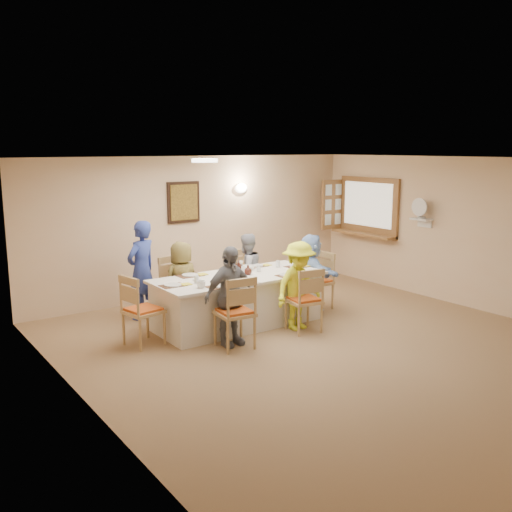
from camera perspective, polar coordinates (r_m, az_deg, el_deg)
ground at (r=7.86m, az=7.18°, el=-8.97°), size 7.00×7.00×0.00m
room_walls at (r=7.49m, az=7.45°, el=2.01°), size 7.00×7.00×7.00m
wall_picture at (r=10.12m, az=-7.25°, el=5.36°), size 0.62×0.05×0.72m
wall_sconce at (r=10.70m, az=-1.49°, el=6.81°), size 0.26×0.09×0.18m
ceiling_light at (r=8.02m, az=-5.16°, el=9.50°), size 0.36×0.36×0.05m
serving_hatch at (r=11.42m, az=11.20°, el=4.85°), size 0.06×1.50×1.15m
hatch_sill at (r=11.40m, az=10.69°, el=2.20°), size 0.30×1.50×0.05m
shutter_door at (r=11.78m, az=7.64°, el=5.13°), size 0.55×0.04×1.00m
fan_shelf at (r=10.49m, az=16.21°, el=3.56°), size 0.22×0.36×0.03m
desk_fan at (r=10.45m, az=16.15°, el=4.36°), size 0.30×0.30×0.28m
dining_table at (r=8.62m, az=-1.71°, el=-4.44°), size 2.60×1.10×0.76m
chair_back_left at (r=8.97m, az=-7.75°, el=-3.19°), size 0.55×0.55×0.98m
chair_back_right at (r=9.57m, az=-1.36°, el=-2.31°), size 0.49×0.49×0.95m
chair_front_left at (r=7.63m, az=-2.16°, el=-5.55°), size 0.53×0.53×1.00m
chair_front_right at (r=8.32m, az=4.80°, el=-4.32°), size 0.53×0.53×0.96m
chair_left_end at (r=7.87m, az=-11.20°, el=-5.26°), size 0.56×0.56×0.99m
chair_right_end at (r=9.51m, az=6.10°, el=-2.47°), size 0.45×0.45×0.94m
diner_back_left at (r=8.83m, az=-7.41°, el=-2.54°), size 0.70×0.53×1.24m
diner_back_right at (r=9.43m, az=-0.96°, el=-1.54°), size 0.74×0.64×1.26m
diner_front_left at (r=7.68m, az=-2.66°, el=-4.04°), size 0.86×0.48×1.36m
diner_front_right at (r=8.37m, az=4.29°, el=-3.00°), size 0.97×0.70×1.31m
diner_right_end at (r=9.39m, az=5.52°, el=-1.61°), size 1.30×0.78×1.27m
caregiver at (r=9.03m, az=-11.36°, el=-1.38°), size 0.84×0.79×1.55m
placemat_fl at (r=7.87m, az=-3.69°, el=-3.07°), size 0.35×0.26×0.01m
plate_fl at (r=7.87m, az=-3.69°, el=-3.00°), size 0.22×0.22×0.01m
napkin_fl at (r=7.92m, az=-2.39°, el=-2.91°), size 0.14×0.14×0.01m
placemat_fr at (r=8.54m, az=3.19°, el=-1.95°), size 0.33×0.24×0.01m
plate_fr at (r=8.54m, az=3.20°, el=-1.89°), size 0.25×0.25×0.02m
napkin_fr at (r=8.61m, az=4.34°, el=-1.81°), size 0.13×0.13×0.01m
placemat_bl at (r=8.58m, az=-6.62°, el=-1.95°), size 0.37×0.28×0.01m
plate_bl at (r=8.58m, az=-6.63°, el=-1.89°), size 0.24×0.24×0.02m
napkin_bl at (r=8.62m, az=-5.42°, el=-1.82°), size 0.15×0.15×0.01m
placemat_br at (r=9.20m, az=-0.05°, el=-1.01°), size 0.36×0.26×0.01m
plate_br at (r=9.20m, az=-0.05°, el=-0.95°), size 0.25×0.25×0.02m
napkin_br at (r=9.26m, az=1.04°, el=-0.89°), size 0.13×0.13×0.01m
placemat_le at (r=7.99m, az=-8.33°, el=-2.95°), size 0.34×0.25×0.01m
plate_le at (r=7.99m, az=-8.33°, el=-2.88°), size 0.24×0.24×0.02m
napkin_le at (r=8.03m, az=-7.02°, el=-2.80°), size 0.14×0.14×0.01m
placemat_re at (r=9.18m, az=4.12°, el=-1.06°), size 0.36×0.27×0.01m
plate_re at (r=9.18m, az=4.12°, el=-1.00°), size 0.23×0.23×0.01m
napkin_re at (r=9.25m, az=5.18°, el=-0.94°), size 0.14×0.14×0.01m
teacup_a at (r=7.83m, az=-5.52°, el=-2.83°), size 0.14×0.14×0.10m
teacup_b at (r=9.17m, az=-1.58°, el=-0.78°), size 0.17×0.17×0.09m
bowl_a at (r=8.20m, az=-2.04°, el=-2.33°), size 0.24×0.24×0.05m
bowl_b at (r=8.92m, az=-0.83°, el=-1.19°), size 0.28×0.28×0.07m
condiment_ketchup at (r=8.48m, az=-2.28°, el=-1.31°), size 0.08×0.09×0.21m
condiment_brown at (r=8.62m, az=-1.73°, el=-1.11°), size 0.16×0.16×0.22m
condiment_malt at (r=8.57m, az=-0.80°, el=-1.39°), size 0.18×0.18×0.15m
drinking_glass at (r=8.48m, az=-2.76°, el=-1.68°), size 0.06×0.06×0.09m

